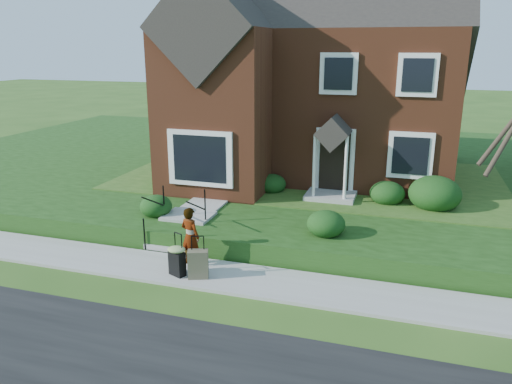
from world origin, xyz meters
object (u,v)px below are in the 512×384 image
at_px(front_steps, 182,226).
at_px(suitcase_black, 177,259).
at_px(woman, 190,236).
at_px(suitcase_olive, 198,264).

distance_m(front_steps, suitcase_black, 2.35).
xyz_separation_m(woman, suitcase_black, (-0.06, -0.68, -0.34)).
xyz_separation_m(front_steps, woman, (0.96, -1.49, 0.37)).
relative_size(woman, suitcase_black, 1.41).
xyz_separation_m(front_steps, suitcase_olive, (1.44, -2.15, -0.04)).
bearing_deg(woman, front_steps, -39.51).
xyz_separation_m(woman, suitcase_olive, (0.49, -0.65, -0.41)).
relative_size(front_steps, suitcase_black, 1.87).
distance_m(woman, suitcase_olive, 0.91).
bearing_deg(woman, suitcase_olive, 144.65).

